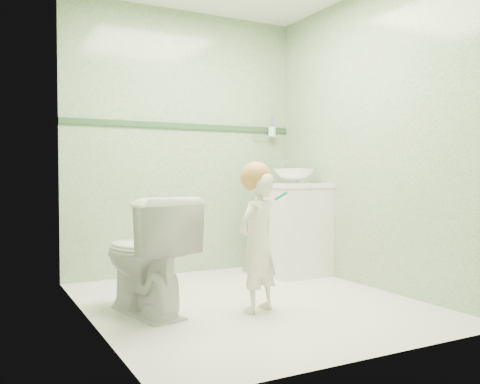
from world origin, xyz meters
TOP-DOWN VIEW (x-y plane):
  - ground at (0.00, 0.00)m, footprint 2.50×2.50m
  - room_shell at (0.00, 0.00)m, footprint 2.50×2.54m
  - trim_stripe at (0.00, 1.24)m, footprint 2.20×0.02m
  - vanity at (0.84, 0.70)m, footprint 0.52×0.50m
  - counter at (0.84, 0.70)m, footprint 0.54×0.52m
  - basin at (0.84, 0.70)m, footprint 0.37×0.37m
  - faucet at (0.84, 0.89)m, footprint 0.03×0.13m
  - cup_holder at (0.89, 1.18)m, footprint 0.26×0.07m
  - toilet at (-0.74, 0.07)m, footprint 0.57×0.82m
  - toddler at (-0.07, -0.23)m, footprint 0.40×0.34m
  - hair_cap at (-0.07, -0.21)m, footprint 0.21×0.21m
  - teal_toothbrush at (0.05, -0.32)m, footprint 0.10×0.14m

SIDE VIEW (x-z plane):
  - ground at x=0.00m, z-range 0.00..0.00m
  - toilet at x=-0.74m, z-range 0.00..0.77m
  - vanity at x=0.84m, z-range 0.00..0.80m
  - toddler at x=-0.07m, z-range 0.00..0.93m
  - teal_toothbrush at x=0.05m, z-range 0.73..0.81m
  - counter at x=0.84m, z-range 0.79..0.83m
  - hair_cap at x=-0.07m, z-range 0.79..0.99m
  - basin at x=0.84m, z-range 0.83..0.96m
  - faucet at x=0.84m, z-range 0.88..1.06m
  - room_shell at x=0.00m, z-range 0.00..2.40m
  - cup_holder at x=0.89m, z-range 1.22..1.43m
  - trim_stripe at x=0.00m, z-range 1.33..1.38m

